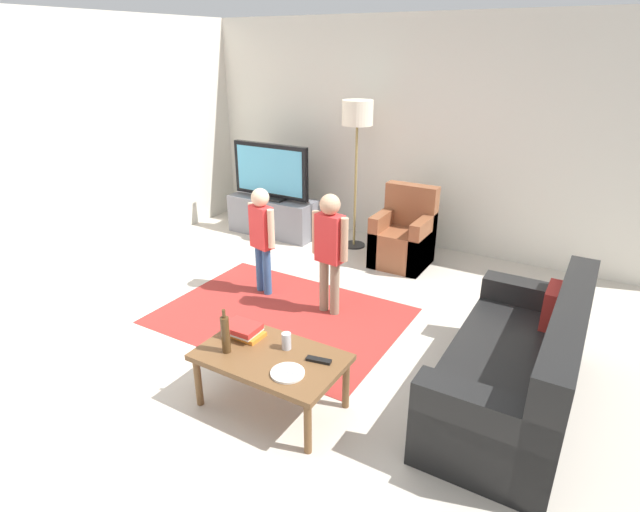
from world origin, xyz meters
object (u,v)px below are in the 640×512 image
coffee_table (271,361)px  soda_can (286,341)px  armchair (404,239)px  tv_remote (319,360)px  plate (288,373)px  bottle (225,334)px  couch (523,372)px  floor_lamp (357,121)px  tv_stand (273,216)px  child_near_tv (262,232)px  tv (271,172)px  child_center (330,244)px  book_stack (244,330)px

coffee_table → soda_can: 0.17m
armchair → tv_remote: bearing=-79.9°
plate → bottle: bearing=180.0°
couch → floor_lamp: size_ratio=1.01×
tv_stand → soda_can: size_ratio=10.00×
child_near_tv → plate: size_ratio=4.99×
tv → child_center: size_ratio=0.95×
armchair → book_stack: armchair is taller
book_stack → tv_stand: bearing=122.0°
armchair → tv_stand: bearing=178.8°
tv_stand → armchair: 1.88m
child_near_tv → book_stack: (0.81, -1.31, -0.19)m
tv → book_stack: tv is taller
book_stack → bottle: bearing=-84.0°
bottle → soda_can: bottle is taller
book_stack → soda_can: 0.35m
soda_can → plate: (0.17, -0.24, -0.05)m
book_stack → soda_can: soda_can is taller
soda_can → child_center: bearing=106.7°
soda_can → child_near_tv: bearing=132.0°
child_center → book_stack: size_ratio=4.32×
tv → floor_lamp: bearing=8.6°
coffee_table → bottle: bottle is taller
child_center → bottle: child_center is taller
armchair → coffee_table: bearing=-86.6°
tv_stand → couch: size_ratio=0.67×
book_stack → plate: size_ratio=1.22×
armchair → book_stack: size_ratio=3.35×
couch → child_near_tv: bearing=168.2°
floor_lamp → soda_can: size_ratio=14.83×
tv_stand → tv: tv is taller
tv_stand → plate: tv_stand is taller
tv → armchair: 1.95m
child_near_tv → soda_can: bearing=-48.0°
child_near_tv → book_stack: child_near_tv is taller
armchair → plate: (0.39, -2.97, 0.13)m
armchair → soda_can: (0.22, -2.73, 0.18)m
tv_stand → tv_remote: bearing=-49.7°
couch → tv_remote: size_ratio=10.59×
couch → plate: size_ratio=8.18×
armchair → plate: bearing=-82.5°
tv_remote → soda_can: 0.28m
plate → child_center: bearing=110.0°
book_stack → plate: 0.57m
child_center → armchair: bearing=83.8°
coffee_table → bottle: bearing=-156.8°
tv_stand → tv_remote: tv_stand is taller
coffee_table → plate: (0.22, -0.12, 0.06)m
tv_stand → tv: (-0.00, -0.02, 0.60)m
floor_lamp → child_near_tv: 1.87m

